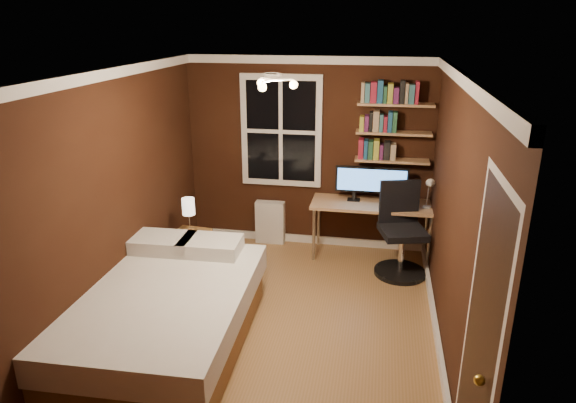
% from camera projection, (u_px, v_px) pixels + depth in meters
% --- Properties ---
extents(floor, '(4.20, 4.20, 0.00)m').
position_uv_depth(floor, '(277.00, 324.00, 5.20)').
color(floor, olive).
rests_on(floor, ground).
extents(wall_back, '(3.20, 0.04, 2.50)m').
position_uv_depth(wall_back, '(308.00, 154.00, 6.73)').
color(wall_back, black).
rests_on(wall_back, ground).
extents(wall_left, '(0.04, 4.20, 2.50)m').
position_uv_depth(wall_left, '(117.00, 199.00, 5.05)').
color(wall_left, black).
rests_on(wall_left, ground).
extents(wall_right, '(0.04, 4.20, 2.50)m').
position_uv_depth(wall_right, '(454.00, 220.00, 4.51)').
color(wall_right, black).
rests_on(wall_right, ground).
extents(ceiling, '(3.20, 4.20, 0.02)m').
position_uv_depth(ceiling, '(275.00, 72.00, 4.36)').
color(ceiling, white).
rests_on(ceiling, wall_back).
extents(window, '(1.06, 0.06, 1.46)m').
position_uv_depth(window, '(281.00, 131.00, 6.65)').
color(window, silver).
rests_on(window, wall_back).
extents(door, '(0.03, 0.82, 2.05)m').
position_uv_depth(door, '(479.00, 346.00, 3.15)').
color(door, black).
rests_on(door, ground).
extents(door_knob, '(0.06, 0.06, 0.06)m').
position_uv_depth(door_knob, '(479.00, 380.00, 2.89)').
color(door_knob, gold).
rests_on(door_knob, door).
extents(ceiling_fixture, '(0.44, 0.44, 0.18)m').
position_uv_depth(ceiling_fixture, '(272.00, 85.00, 4.30)').
color(ceiling_fixture, beige).
rests_on(ceiling_fixture, ceiling).
extents(bookshelf_lower, '(0.92, 0.22, 0.03)m').
position_uv_depth(bookshelf_lower, '(392.00, 160.00, 6.43)').
color(bookshelf_lower, '#AD7B54').
rests_on(bookshelf_lower, wall_back).
extents(books_row_lower, '(0.42, 0.16, 0.23)m').
position_uv_depth(books_row_lower, '(392.00, 150.00, 6.39)').
color(books_row_lower, maroon).
rests_on(books_row_lower, bookshelf_lower).
extents(bookshelf_middle, '(0.92, 0.22, 0.03)m').
position_uv_depth(bookshelf_middle, '(394.00, 133.00, 6.32)').
color(bookshelf_middle, '#AD7B54').
rests_on(bookshelf_middle, wall_back).
extents(books_row_middle, '(0.48, 0.16, 0.23)m').
position_uv_depth(books_row_middle, '(394.00, 122.00, 6.27)').
color(books_row_middle, navy).
rests_on(books_row_middle, bookshelf_middle).
extents(bookshelf_upper, '(0.92, 0.22, 0.03)m').
position_uv_depth(bookshelf_upper, '(396.00, 104.00, 6.20)').
color(bookshelf_upper, '#AD7B54').
rests_on(bookshelf_upper, wall_back).
extents(books_row_upper, '(0.66, 0.16, 0.23)m').
position_uv_depth(books_row_upper, '(396.00, 93.00, 6.16)').
color(books_row_upper, '#255738').
rests_on(books_row_upper, bookshelf_upper).
extents(bed, '(1.67, 2.27, 0.76)m').
position_uv_depth(bed, '(160.00, 315.00, 4.77)').
color(bed, brown).
rests_on(bed, ground).
extents(nightstand, '(0.44, 0.44, 0.50)m').
position_uv_depth(nightstand, '(191.00, 252.00, 6.24)').
color(nightstand, brown).
rests_on(nightstand, ground).
extents(bedside_lamp, '(0.15, 0.15, 0.44)m').
position_uv_depth(bedside_lamp, '(189.00, 216.00, 6.08)').
color(bedside_lamp, beige).
rests_on(bedside_lamp, nightstand).
extents(radiator, '(0.39, 0.14, 0.59)m').
position_uv_depth(radiator, '(270.00, 222.00, 7.03)').
color(radiator, silver).
rests_on(radiator, ground).
extents(desk, '(1.54, 0.58, 0.73)m').
position_uv_depth(desk, '(372.00, 208.00, 6.49)').
color(desk, '#AD7B54').
rests_on(desk, ground).
extents(monitor_left, '(0.48, 0.12, 0.45)m').
position_uv_depth(monitor_left, '(354.00, 183.00, 6.50)').
color(monitor_left, black).
rests_on(monitor_left, desk).
extents(monitor_right, '(0.48, 0.12, 0.45)m').
position_uv_depth(monitor_right, '(389.00, 185.00, 6.43)').
color(monitor_right, black).
rests_on(monitor_right, desk).
extents(desk_lamp, '(0.14, 0.32, 0.44)m').
position_uv_depth(desk_lamp, '(429.00, 193.00, 6.17)').
color(desk_lamp, silver).
rests_on(desk_lamp, desk).
extents(office_chair, '(0.62, 0.62, 1.12)m').
position_uv_depth(office_chair, '(401.00, 239.00, 6.14)').
color(office_chair, black).
rests_on(office_chair, ground).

